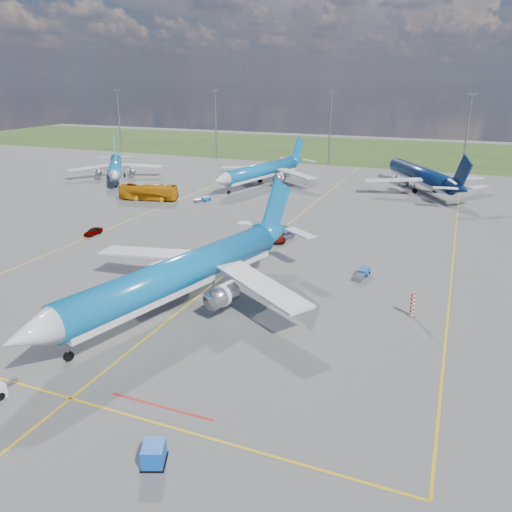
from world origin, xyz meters
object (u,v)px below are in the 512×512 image
at_px(service_car_a, 93,231).
at_px(service_car_b, 273,237).
at_px(apron_bus, 149,192).
at_px(service_car_c, 284,235).
at_px(baggage_tug_w, 362,274).
at_px(baggage_tug_c, 203,200).
at_px(bg_jet_nw, 116,179).
at_px(warning_post, 413,304).
at_px(bg_jet_n, 419,190).
at_px(main_airliner, 182,306).
at_px(uld_container, 154,454).
at_px(bg_jet_nnw, 262,185).

distance_m(service_car_a, service_car_b, 32.19).
relative_size(apron_bus, service_car_c, 3.03).
bearing_deg(apron_bus, baggage_tug_w, -130.33).
height_order(service_car_b, baggage_tug_c, service_car_b).
distance_m(bg_jet_nw, service_car_a, 53.21).
bearing_deg(warning_post, service_car_c, 136.44).
distance_m(bg_jet_nw, baggage_tug_c, 37.78).
relative_size(warning_post, service_car_a, 0.78).
xyz_separation_m(bg_jet_n, baggage_tug_w, (-2.35, -63.31, 0.46)).
height_order(main_airliner, service_car_a, main_airliner).
xyz_separation_m(bg_jet_n, uld_container, (-9.54, -105.17, 0.77)).
height_order(uld_container, baggage_tug_w, uld_container).
distance_m(warning_post, main_airliner, 27.69).
bearing_deg(bg_jet_nnw, bg_jet_nw, -154.89).
relative_size(warning_post, main_airliner, 0.06).
bearing_deg(bg_jet_nnw, baggage_tug_w, -41.99).
relative_size(uld_container, service_car_c, 0.44).
bearing_deg(warning_post, main_airliner, -163.34).
bearing_deg(service_car_c, uld_container, -57.93).
xyz_separation_m(apron_bus, baggage_tug_c, (12.22, 3.32, -1.42)).
xyz_separation_m(service_car_a, service_car_c, (32.41, 10.48, -0.01)).
relative_size(uld_container, service_car_a, 0.50).
bearing_deg(baggage_tug_w, main_airliner, -130.79).
distance_m(bg_jet_nw, baggage_tug_w, 90.13).
distance_m(bg_jet_n, main_airliner, 83.97).
bearing_deg(service_car_a, bg_jet_n, 51.34).
bearing_deg(baggage_tug_c, service_car_c, -13.09).
bearing_deg(bg_jet_nnw, service_car_a, -88.36).
xyz_separation_m(warning_post, apron_bus, (-62.13, 38.87, 0.36)).
bearing_deg(bg_jet_nw, service_car_c, -65.69).
bearing_deg(apron_bus, service_car_b, -128.69).
bearing_deg(warning_post, apron_bus, 147.97).
bearing_deg(apron_bus, baggage_tug_c, -87.21).
relative_size(main_airliner, uld_container, 24.36).
bearing_deg(baggage_tug_w, apron_bus, 157.53).
bearing_deg(service_car_a, uld_container, -45.88).
bearing_deg(main_airliner, bg_jet_n, 90.13).
xyz_separation_m(warning_post, baggage_tug_w, (-7.73, 10.03, -1.04)).
height_order(bg_jet_n, uld_container, bg_jet_n).
height_order(bg_jet_nw, bg_jet_n, bg_jet_n).
relative_size(bg_jet_n, uld_container, 22.02).
bearing_deg(baggage_tug_c, main_airliner, -41.18).
xyz_separation_m(main_airliner, service_car_c, (2.82, 30.44, 0.64)).
bearing_deg(service_car_b, service_car_c, -4.98).
bearing_deg(bg_jet_nnw, baggage_tug_c, -89.62).
xyz_separation_m(uld_container, service_car_b, (-10.12, 52.37, -0.04)).
height_order(bg_jet_n, apron_bus, bg_jet_n).
xyz_separation_m(bg_jet_nw, baggage_tug_c, (34.80, -14.69, 0.44)).
relative_size(warning_post, uld_container, 1.55).
distance_m(main_airliner, service_car_c, 30.58).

